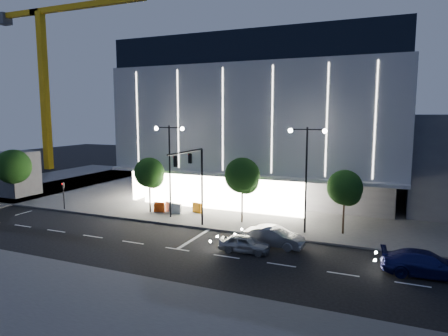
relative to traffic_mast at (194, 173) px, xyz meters
name	(u,v)px	position (x,y,z in m)	size (l,w,h in m)	color
ground	(165,240)	(-1.00, -3.34, -5.03)	(160.00, 160.00, 0.00)	black
sidewalk_museum	(295,191)	(4.00, 20.66, -4.95)	(70.00, 40.00, 0.15)	#474747
sidewalk_near	(123,323)	(4.00, -15.34, -4.95)	(70.00, 10.00, 0.15)	#474747
sidewalk_west	(9,190)	(-31.00, 6.66, -4.95)	(16.00, 50.00, 0.15)	#474747
museum	(278,120)	(1.98, 18.97, 4.25)	(30.00, 25.80, 18.00)	#4C4C51
traffic_mast	(194,173)	(0.00, 0.00, 0.00)	(0.33, 5.89, 7.07)	black
street_lamp_west	(170,158)	(-4.00, 2.66, 0.93)	(3.16, 0.36, 9.00)	black
street_lamp_east	(306,164)	(9.00, 2.66, 0.93)	(3.16, 0.36, 9.00)	black
ped_signal_far	(64,193)	(-16.00, 1.16, -3.14)	(0.22, 0.24, 3.00)	black
tower_crane	(47,55)	(-41.92, 24.66, 15.48)	(32.00, 2.00, 28.50)	gold
tree_left	(150,174)	(-6.97, 3.68, -0.99)	(3.02, 3.02, 5.72)	black
tree_mid	(243,177)	(3.03, 3.68, -0.69)	(3.25, 3.25, 6.15)	black
tree_right	(345,189)	(12.03, 3.68, -1.14)	(2.91, 2.91, 5.51)	black
car_lead	(244,244)	(5.85, -3.47, -4.39)	(1.51, 3.76, 1.28)	#9EA1A5
car_second	(274,237)	(7.50, -1.40, -4.27)	(1.61, 4.61, 1.52)	gray
car_third	(426,264)	(17.79, -3.07, -4.25)	(2.17, 5.34, 1.55)	navy
barrier_a	(159,207)	(-6.12, 4.00, -4.38)	(1.10, 0.25, 1.00)	#FB490D
barrier_b	(170,207)	(-5.18, 4.47, -4.38)	(1.10, 0.25, 1.00)	silver
barrier_c	(197,208)	(-2.45, 5.30, -4.38)	(1.10, 0.25, 1.00)	orange
barrier_d	(176,209)	(-4.19, 4.08, -4.38)	(1.10, 0.25, 1.00)	silver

